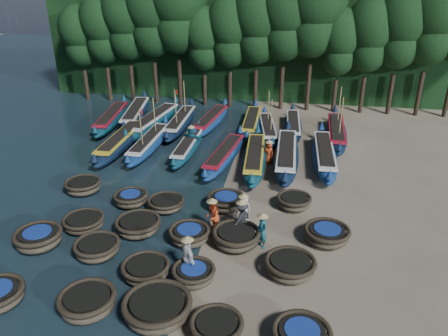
% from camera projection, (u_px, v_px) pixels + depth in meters
% --- Properties ---
extents(ground, '(120.00, 120.00, 0.00)m').
position_uv_depth(ground, '(210.00, 223.00, 21.61)').
color(ground, gray).
rests_on(ground, ground).
extents(foliage_wall, '(40.00, 3.00, 10.00)m').
position_uv_depth(foliage_wall, '(259.00, 44.00, 40.56)').
color(foliage_wall, black).
rests_on(foliage_wall, ground).
extents(coracle_6, '(2.33, 2.33, 0.80)m').
position_uv_depth(coracle_6, '(88.00, 302.00, 15.85)').
color(coracle_6, brown).
rests_on(coracle_6, ground).
extents(coracle_7, '(2.96, 2.96, 0.84)m').
position_uv_depth(coracle_7, '(157.00, 308.00, 15.54)').
color(coracle_7, brown).
rests_on(coracle_7, ground).
extents(coracle_8, '(2.08, 2.08, 0.74)m').
position_uv_depth(coracle_8, '(217.00, 328.00, 14.76)').
color(coracle_8, brown).
rests_on(coracle_8, ground).
extents(coracle_10, '(2.22, 2.22, 0.82)m').
position_uv_depth(coracle_10, '(38.00, 238.00, 19.56)').
color(coracle_10, brown).
rests_on(coracle_10, ground).
extents(coracle_11, '(2.38, 2.38, 0.72)m').
position_uv_depth(coracle_11, '(97.00, 248.00, 18.99)').
color(coracle_11, brown).
rests_on(coracle_11, ground).
extents(coracle_12, '(2.38, 2.38, 0.70)m').
position_uv_depth(coracle_12, '(146.00, 270.00, 17.64)').
color(coracle_12, brown).
rests_on(coracle_12, ground).
extents(coracle_13, '(1.89, 1.89, 0.70)m').
position_uv_depth(coracle_13, '(194.00, 274.00, 17.40)').
color(coracle_13, brown).
rests_on(coracle_13, ground).
extents(coracle_14, '(2.44, 2.44, 0.76)m').
position_uv_depth(coracle_14, '(290.00, 266.00, 17.81)').
color(coracle_14, brown).
rests_on(coracle_14, ground).
extents(coracle_15, '(2.39, 2.39, 0.66)m').
position_uv_depth(coracle_15, '(84.00, 222.00, 20.96)').
color(coracle_15, brown).
rests_on(coracle_15, ground).
extents(coracle_16, '(2.19, 2.19, 0.74)m').
position_uv_depth(coracle_16, '(138.00, 225.00, 20.65)').
color(coracle_16, brown).
rests_on(coracle_16, ground).
extents(coracle_17, '(2.14, 2.14, 0.74)m').
position_uv_depth(coracle_17, '(189.00, 234.00, 19.92)').
color(coracle_17, brown).
rests_on(coracle_17, ground).
extents(coracle_18, '(2.58, 2.58, 0.81)m').
position_uv_depth(coracle_18, '(236.00, 237.00, 19.66)').
color(coracle_18, brown).
rests_on(coracle_18, ground).
extents(coracle_19, '(2.52, 2.52, 0.75)m').
position_uv_depth(coracle_19, '(327.00, 234.00, 19.92)').
color(coracle_19, brown).
rests_on(coracle_19, ground).
extents(coracle_20, '(2.04, 2.04, 0.73)m').
position_uv_depth(coracle_20, '(83.00, 186.00, 24.37)').
color(coracle_20, brown).
rests_on(coracle_20, ground).
extents(coracle_21, '(1.96, 1.96, 0.71)m').
position_uv_depth(coracle_21, '(131.00, 198.00, 23.05)').
color(coracle_21, brown).
rests_on(coracle_21, ground).
extents(coracle_22, '(2.29, 2.29, 0.63)m').
position_uv_depth(coracle_22, '(166.00, 203.00, 22.68)').
color(coracle_22, brown).
rests_on(coracle_22, ground).
extents(coracle_23, '(2.02, 2.02, 0.79)m').
position_uv_depth(coracle_23, '(226.00, 201.00, 22.68)').
color(coracle_23, brown).
rests_on(coracle_23, ground).
extents(coracle_24, '(1.98, 1.98, 0.71)m').
position_uv_depth(coracle_24, '(294.00, 201.00, 22.78)').
color(coracle_24, brown).
rests_on(coracle_24, ground).
extents(long_boat_2, '(1.54, 8.74, 1.54)m').
position_uv_depth(long_boat_2, '(121.00, 142.00, 30.11)').
color(long_boat_2, '#0E1F36').
rests_on(long_boat_2, ground).
extents(long_boat_3, '(1.52, 8.05, 3.42)m').
position_uv_depth(long_boat_3, '(149.00, 143.00, 29.94)').
color(long_boat_3, navy).
rests_on(long_boat_3, ground).
extents(long_boat_4, '(1.29, 7.30, 1.28)m').
position_uv_depth(long_boat_4, '(188.00, 147.00, 29.49)').
color(long_boat_4, '#0E3E4F').
rests_on(long_boat_4, ground).
extents(long_boat_5, '(2.40, 7.78, 1.38)m').
position_uv_depth(long_boat_5, '(224.00, 155.00, 28.05)').
color(long_boat_5, navy).
rests_on(long_boat_5, ground).
extents(long_boat_6, '(1.93, 8.41, 1.48)m').
position_uv_depth(long_boat_6, '(255.00, 158.00, 27.58)').
color(long_boat_6, '#0E3E4F').
rests_on(long_boat_6, ground).
extents(long_boat_7, '(1.72, 9.09, 1.60)m').
position_uv_depth(long_boat_7, '(286.00, 155.00, 27.89)').
color(long_boat_7, '#0E1F36').
rests_on(long_boat_7, ground).
extents(long_boat_8, '(1.71, 8.63, 1.52)m').
position_uv_depth(long_boat_8, '(324.00, 155.00, 27.98)').
color(long_boat_8, navy).
rests_on(long_boat_8, ground).
extents(long_boat_9, '(2.52, 8.47, 1.50)m').
position_uv_depth(long_boat_9, '(111.00, 118.00, 34.74)').
color(long_boat_9, '#0E3E4F').
rests_on(long_boat_9, ground).
extents(long_boat_10, '(2.96, 8.88, 1.58)m').
position_uv_depth(long_boat_10, '(136.00, 114.00, 35.80)').
color(long_boat_10, '#0E1F36').
rests_on(long_boat_10, ground).
extents(long_boat_11, '(2.80, 9.14, 1.62)m').
position_uv_depth(long_boat_11, '(154.00, 121.00, 33.98)').
color(long_boat_11, '#0E3E4F').
rests_on(long_boat_11, ground).
extents(long_boat_12, '(1.61, 8.36, 3.55)m').
position_uv_depth(long_boat_12, '(180.00, 122.00, 33.91)').
color(long_boat_12, '#0E1F36').
rests_on(long_boat_12, ground).
extents(long_boat_13, '(2.32, 7.98, 1.41)m').
position_uv_depth(long_boat_13, '(211.00, 121.00, 34.38)').
color(long_boat_13, navy).
rests_on(long_boat_13, ground).
extents(long_boat_14, '(1.57, 8.01, 1.41)m').
position_uv_depth(long_boat_14, '(251.00, 123.00, 33.94)').
color(long_boat_14, navy).
rests_on(long_boat_14, ground).
extents(long_boat_15, '(2.42, 7.34, 3.16)m').
position_uv_depth(long_boat_15, '(268.00, 129.00, 32.65)').
color(long_boat_15, navy).
rests_on(long_boat_15, ground).
extents(long_boat_16, '(1.64, 7.54, 1.33)m').
position_uv_depth(long_boat_16, '(293.00, 126.00, 33.35)').
color(long_boat_16, '#0E1F36').
rests_on(long_boat_16, ground).
extents(long_boat_17, '(1.71, 8.64, 3.67)m').
position_uv_depth(long_boat_17, '(336.00, 132.00, 31.79)').
color(long_boat_17, '#0E1F36').
rests_on(long_boat_17, ground).
extents(fisherman_0, '(0.98, 0.90, 1.89)m').
position_uv_depth(fisherman_0, '(243.00, 210.00, 21.01)').
color(fisherman_0, silver).
rests_on(fisherman_0, ground).
extents(fisherman_1, '(0.68, 0.72, 1.86)m').
position_uv_depth(fisherman_1, '(262.00, 229.00, 19.40)').
color(fisherman_1, '#185968').
rests_on(fisherman_1, ground).
extents(fisherman_2, '(0.70, 0.89, 1.98)m').
position_uv_depth(fisherman_2, '(212.00, 216.00, 20.41)').
color(fisherman_2, '#CC411B').
rests_on(fisherman_2, ground).
extents(fisherman_3, '(1.16, 1.34, 1.99)m').
position_uv_depth(fisherman_3, '(241.00, 218.00, 20.28)').
color(fisherman_3, black).
rests_on(fisherman_3, ground).
extents(fisherman_4, '(1.02, 1.09, 2.00)m').
position_uv_depth(fisherman_4, '(188.00, 256.00, 17.54)').
color(fisherman_4, silver).
rests_on(fisherman_4, ground).
extents(fisherman_5, '(1.64, 0.95, 1.89)m').
position_uv_depth(fisherman_5, '(191.00, 138.00, 29.97)').
color(fisherman_5, '#185968').
rests_on(fisherman_5, ground).
extents(fisherman_6, '(0.87, 0.82, 1.70)m').
position_uv_depth(fisherman_6, '(269.00, 151.00, 27.89)').
color(fisherman_6, '#CC411B').
rests_on(fisherman_6, ground).
extents(tree_0, '(3.68, 3.68, 8.68)m').
position_uv_depth(tree_0, '(80.00, 35.00, 39.47)').
color(tree_0, black).
rests_on(tree_0, ground).
extents(tree_1, '(4.09, 4.09, 9.65)m').
position_uv_depth(tree_1, '(103.00, 28.00, 38.84)').
color(tree_1, black).
rests_on(tree_1, ground).
extents(tree_2, '(4.51, 4.51, 10.63)m').
position_uv_depth(tree_2, '(127.00, 20.00, 38.20)').
color(tree_2, black).
rests_on(tree_2, ground).
extents(tree_3, '(4.92, 4.92, 11.60)m').
position_uv_depth(tree_3, '(151.00, 12.00, 37.57)').
color(tree_3, black).
rests_on(tree_3, ground).
extents(tree_4, '(5.34, 5.34, 12.58)m').
position_uv_depth(tree_4, '(177.00, 4.00, 36.93)').
color(tree_4, black).
rests_on(tree_4, ground).
extents(tree_5, '(3.68, 3.68, 8.68)m').
position_uv_depth(tree_5, '(204.00, 38.00, 37.71)').
color(tree_5, black).
rests_on(tree_5, ground).
extents(tree_6, '(4.09, 4.09, 9.65)m').
position_uv_depth(tree_6, '(230.00, 30.00, 37.07)').
color(tree_6, black).
rests_on(tree_6, ground).
extents(tree_7, '(4.51, 4.51, 10.63)m').
position_uv_depth(tree_7, '(257.00, 23.00, 36.44)').
color(tree_7, black).
rests_on(tree_7, ground).
extents(tree_8, '(4.92, 4.92, 11.60)m').
position_uv_depth(tree_8, '(286.00, 15.00, 35.80)').
color(tree_8, black).
rests_on(tree_8, ground).
extents(tree_9, '(5.34, 5.34, 12.58)m').
position_uv_depth(tree_9, '(315.00, 6.00, 35.17)').
color(tree_9, black).
rests_on(tree_9, ground).
extents(tree_10, '(3.68, 3.68, 8.68)m').
position_uv_depth(tree_10, '(340.00, 41.00, 35.94)').
color(tree_10, black).
rests_on(tree_10, ground).
extents(tree_11, '(4.09, 4.09, 9.65)m').
position_uv_depth(tree_11, '(370.00, 34.00, 35.31)').
color(tree_11, black).
rests_on(tree_11, ground).
extents(tree_12, '(4.51, 4.51, 10.63)m').
position_uv_depth(tree_12, '(401.00, 25.00, 34.67)').
color(tree_12, black).
rests_on(tree_12, ground).
extents(tree_13, '(4.92, 4.92, 11.60)m').
position_uv_depth(tree_13, '(434.00, 17.00, 34.04)').
color(tree_13, black).
rests_on(tree_13, ground).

